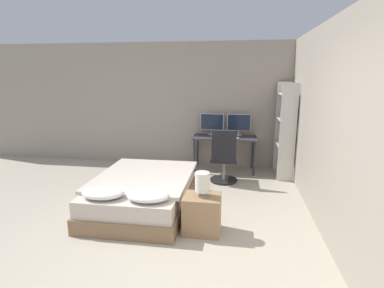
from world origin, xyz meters
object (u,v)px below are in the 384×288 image
(monitor_right, at_px, (239,123))
(office_chair, at_px, (224,161))
(bed, at_px, (143,193))
(desk, at_px, (225,141))
(bedside_lamp, at_px, (202,183))
(nightstand, at_px, (202,214))
(monitor_left, at_px, (212,123))
(keyboard, at_px, (224,138))
(bookshelf, at_px, (286,126))
(computer_mouse, at_px, (238,138))

(monitor_right, xyz_separation_m, office_chair, (-0.26, -0.94, -0.58))
(bed, distance_m, office_chair, 1.78)
(bed, relative_size, monitor_right, 3.86)
(desk, bearing_deg, monitor_right, 34.58)
(bed, xyz_separation_m, monitor_right, (1.42, 2.28, 0.74))
(desk, bearing_deg, bed, -118.62)
(bedside_lamp, bearing_deg, nightstand, 0.00)
(bedside_lamp, bearing_deg, monitor_left, 92.64)
(nightstand, bearing_deg, monitor_right, 81.14)
(nightstand, bearing_deg, office_chair, 84.44)
(keyboard, bearing_deg, bed, -121.05)
(monitor_right, relative_size, bookshelf, 0.27)
(desk, xyz_separation_m, keyboard, (-0.00, -0.19, 0.11))
(nightstand, distance_m, bedside_lamp, 0.43)
(monitor_right, bearing_deg, bedside_lamp, -98.86)
(nightstand, xyz_separation_m, office_chair, (0.19, 1.91, 0.18))
(nightstand, relative_size, monitor_right, 0.99)
(monitor_left, bearing_deg, bedside_lamp, -87.36)
(bed, xyz_separation_m, desk, (1.14, 2.08, 0.38))
(desk, bearing_deg, computer_mouse, -35.04)
(nightstand, height_order, desk, desk)
(monitor_right, xyz_separation_m, computer_mouse, (-0.01, -0.39, -0.25))
(monitor_right, height_order, office_chair, monitor_right)
(keyboard, relative_size, office_chair, 0.36)
(office_chair, distance_m, bookshelf, 1.42)
(monitor_left, relative_size, monitor_right, 1.00)
(computer_mouse, bearing_deg, monitor_right, 88.59)
(bedside_lamp, height_order, monitor_left, monitor_left)
(nightstand, height_order, bookshelf, bookshelf)
(keyboard, relative_size, bookshelf, 0.20)
(bed, xyz_separation_m, nightstand, (0.98, -0.57, -0.01))
(office_chair, bearing_deg, keyboard, 93.07)
(bedside_lamp, relative_size, monitor_left, 0.63)
(monitor_right, bearing_deg, keyboard, -126.19)
(nightstand, relative_size, bookshelf, 0.27)
(nightstand, xyz_separation_m, bookshelf, (1.35, 2.44, 0.78))
(nightstand, bearing_deg, bookshelf, 61.02)
(monitor_left, bearing_deg, office_chair, -71.38)
(office_chair, bearing_deg, monitor_right, 74.65)
(bed, xyz_separation_m, bedside_lamp, (0.98, -0.57, 0.43))
(monitor_left, distance_m, monitor_right, 0.57)
(monitor_left, distance_m, computer_mouse, 0.73)
(computer_mouse, bearing_deg, bookshelf, -0.89)
(bookshelf, bearing_deg, monitor_left, 164.65)
(monitor_right, distance_m, bookshelf, 0.99)
(desk, xyz_separation_m, office_chair, (0.03, -0.74, -0.21))
(bed, relative_size, monitor_left, 3.86)
(computer_mouse, bearing_deg, office_chair, -114.41)
(desk, distance_m, computer_mouse, 0.36)
(bed, xyz_separation_m, office_chair, (1.16, 1.34, 0.17))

